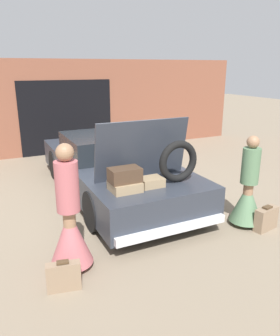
# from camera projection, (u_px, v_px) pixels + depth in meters

# --- Properties ---
(ground_plane) EXTENTS (40.00, 40.00, 0.00)m
(ground_plane) POSITION_uv_depth(u_px,v_px,m) (113.00, 192.00, 7.01)
(ground_plane) COLOR #7F705B
(garage_wall_back) EXTENTS (12.00, 0.14, 2.80)m
(garage_wall_back) POSITION_uv_depth(u_px,v_px,m) (66.00, 107.00, 9.93)
(garage_wall_back) COLOR brown
(garage_wall_back) RESTS_ON ground_plane
(car) EXTENTS (1.98, 4.91, 1.76)m
(car) POSITION_uv_depth(u_px,v_px,m) (113.00, 167.00, 6.84)
(car) COLOR #2D333D
(car) RESTS_ON ground_plane
(person_left) EXTENTS (0.56, 0.56, 1.70)m
(person_left) POSITION_uv_depth(u_px,v_px,m) (70.00, 226.00, 4.22)
(person_left) COLOR #997051
(person_left) RESTS_ON ground_plane
(person_right) EXTENTS (0.55, 0.55, 1.54)m
(person_right) POSITION_uv_depth(u_px,v_px,m) (248.00, 194.00, 5.43)
(person_right) COLOR #997051
(person_right) RESTS_ON ground_plane
(suitcase_beside_left_person) EXTENTS (0.42, 0.20, 0.39)m
(suitcase_beside_left_person) POSITION_uv_depth(u_px,v_px,m) (64.00, 276.00, 3.90)
(suitcase_beside_left_person) COLOR #8C7259
(suitcase_beside_left_person) RESTS_ON ground_plane
(suitcase_beside_right_person) EXTENTS (0.47, 0.24, 0.41)m
(suitcase_beside_right_person) POSITION_uv_depth(u_px,v_px,m) (266.00, 219.00, 5.36)
(suitcase_beside_right_person) COLOR #8C7259
(suitcase_beside_right_person) RESTS_ON ground_plane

